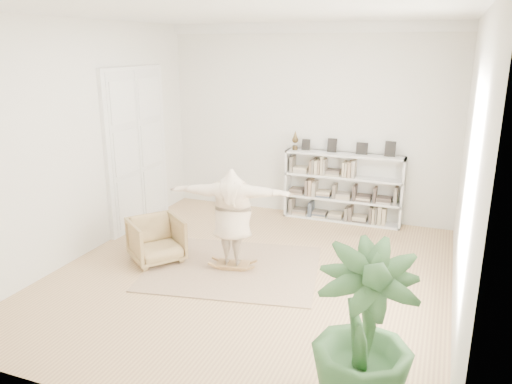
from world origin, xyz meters
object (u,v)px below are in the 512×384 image
Objects in this scene: armchair at (156,240)px; houseplant at (363,333)px; bookshelf at (343,188)px; person at (232,215)px; rocker_board at (233,264)px.

armchair is 0.47× the size of houseplant.
bookshelf reaches higher than armchair.
bookshelf is 5.20m from houseplant.
person is (1.21, 0.16, 0.51)m from armchair.
person is 1.12× the size of houseplant.
rocker_board is 3.35m from houseplant.
armchair is at bearing 148.02° from houseplant.
houseplant is (3.49, -2.18, 0.46)m from armchair.
armchair is 1.32m from person.
bookshelf is at bearing -0.13° from armchair.
houseplant is (2.28, -2.34, -0.05)m from person.
rocker_board is 0.29× the size of person.
bookshelf is at bearing 57.91° from rocker_board.
armchair is at bearing -2.95° from person.
bookshelf is 1.23× the size of person.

